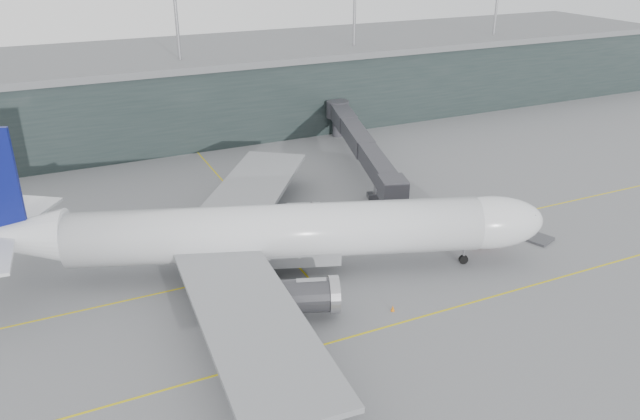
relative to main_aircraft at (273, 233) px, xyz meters
name	(u,v)px	position (x,y,z in m)	size (l,w,h in m)	color
ground	(244,257)	(-1.93, 5.18, -5.12)	(320.00, 320.00, 0.00)	#5D5D62
taxiline_a	(255,272)	(-1.93, 1.18, -5.11)	(160.00, 0.25, 0.02)	gold
taxiline_b	(312,348)	(-1.93, -14.82, -5.11)	(160.00, 0.25, 0.02)	gold
taxiline_lead_main	(233,193)	(3.07, 25.18, -5.11)	(0.25, 60.00, 0.02)	gold
terminal	(146,92)	(-1.93, 63.18, 2.50)	(240.00, 36.00, 29.00)	#1D2827
main_aircraft	(273,233)	(0.00, 0.00, 0.00)	(63.18, 58.26, 18.25)	silver
jet_bridge	(345,136)	(23.76, 28.82, 0.03)	(15.69, 44.80, 6.88)	#302F35
gse_cart	(475,236)	(25.81, -3.51, -4.18)	(2.85, 2.26, 1.70)	#AA0E0C
baggage_dolly	(541,239)	(33.75, -6.74, -4.94)	(3.07, 2.46, 0.31)	#38393D
uld_a	(193,226)	(-5.83, 14.60, -4.25)	(2.22, 2.00, 1.67)	#323237
uld_b	(193,219)	(-5.23, 16.81, -4.27)	(2.14, 1.90, 1.63)	#323237
uld_c	(214,219)	(-2.80, 14.98, -4.09)	(2.32, 1.94, 1.96)	#323237
cone_nose	(478,222)	(29.73, 0.70, -4.78)	(0.43, 0.43, 0.68)	#DB620C
cone_wing_stbd	(393,308)	(8.26, -12.62, -4.78)	(0.43, 0.43, 0.68)	#D1690B
cone_wing_port	(271,204)	(6.37, 17.83, -4.73)	(0.49, 0.49, 0.78)	#DF580C
cone_tail	(216,322)	(-9.15, -7.23, -4.79)	(0.42, 0.42, 0.66)	#EB560D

